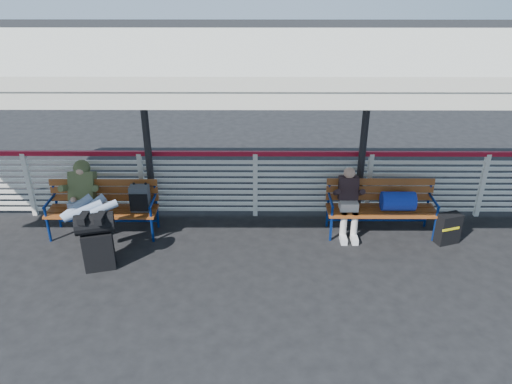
{
  "coord_description": "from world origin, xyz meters",
  "views": [
    {
      "loc": [
        0.05,
        -6.06,
        4.35
      ],
      "look_at": [
        0.02,
        1.0,
        0.91
      ],
      "focal_mm": 35.0,
      "sensor_mm": 36.0,
      "label": 1
    }
  ],
  "objects_px": {
    "bench_left": "(113,202)",
    "traveler_man": "(86,203)",
    "luggage_stack": "(97,239)",
    "suitcase_side": "(448,228)",
    "companion_person": "(349,202)",
    "bench_right": "(388,202)"
  },
  "relations": [
    {
      "from": "luggage_stack",
      "to": "companion_person",
      "type": "bearing_deg",
      "value": 0.5
    },
    {
      "from": "traveler_man",
      "to": "suitcase_side",
      "type": "distance_m",
      "value": 5.85
    },
    {
      "from": "bench_left",
      "to": "bench_right",
      "type": "height_order",
      "value": "same"
    },
    {
      "from": "bench_left",
      "to": "companion_person",
      "type": "height_order",
      "value": "companion_person"
    },
    {
      "from": "suitcase_side",
      "to": "companion_person",
      "type": "bearing_deg",
      "value": 150.83
    },
    {
      "from": "companion_person",
      "to": "suitcase_side",
      "type": "height_order",
      "value": "companion_person"
    },
    {
      "from": "bench_right",
      "to": "traveler_man",
      "type": "relative_size",
      "value": 1.1
    },
    {
      "from": "traveler_man",
      "to": "suitcase_side",
      "type": "relative_size",
      "value": 3.16
    },
    {
      "from": "traveler_man",
      "to": "suitcase_side",
      "type": "xyz_separation_m",
      "value": [
        5.83,
        0.06,
        -0.48
      ]
    },
    {
      "from": "bench_right",
      "to": "luggage_stack",
      "type": "bearing_deg",
      "value": -166.92
    },
    {
      "from": "bench_right",
      "to": "bench_left",
      "type": "bearing_deg",
      "value": -179.74
    },
    {
      "from": "bench_left",
      "to": "traveler_man",
      "type": "relative_size",
      "value": 1.1
    },
    {
      "from": "luggage_stack",
      "to": "bench_right",
      "type": "relative_size",
      "value": 0.51
    },
    {
      "from": "companion_person",
      "to": "bench_left",
      "type": "bearing_deg",
      "value": -179.89
    },
    {
      "from": "traveler_man",
      "to": "companion_person",
      "type": "distance_m",
      "value": 4.24
    },
    {
      "from": "bench_left",
      "to": "bench_right",
      "type": "relative_size",
      "value": 1.0
    },
    {
      "from": "luggage_stack",
      "to": "bench_right",
      "type": "xyz_separation_m",
      "value": [
        4.54,
        1.06,
        0.09
      ]
    },
    {
      "from": "companion_person",
      "to": "suitcase_side",
      "type": "bearing_deg",
      "value": -10.54
    },
    {
      "from": "bench_left",
      "to": "companion_person",
      "type": "bearing_deg",
      "value": 0.11
    },
    {
      "from": "luggage_stack",
      "to": "bench_left",
      "type": "bearing_deg",
      "value": 76.52
    },
    {
      "from": "traveler_man",
      "to": "companion_person",
      "type": "bearing_deg",
      "value": 4.81
    },
    {
      "from": "bench_right",
      "to": "companion_person",
      "type": "xyz_separation_m",
      "value": [
        -0.66,
        -0.01,
        0.01
      ]
    }
  ]
}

